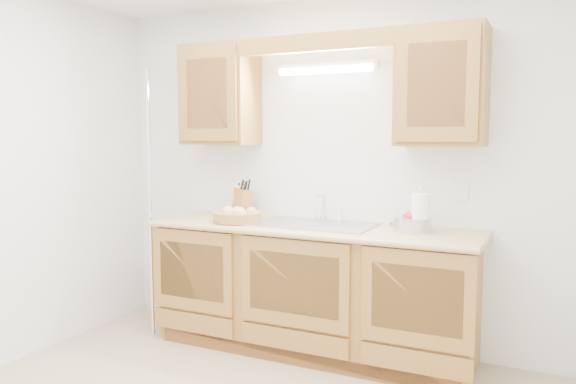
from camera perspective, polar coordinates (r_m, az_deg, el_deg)
The scene contains 17 objects.
room at distance 2.80m, azimuth -7.18°, elevation 0.22°, with size 3.52×3.50×2.50m.
base_cabinets at distance 4.00m, azimuth 2.50°, elevation -9.90°, with size 2.20×0.60×0.86m, color #9A672D.
countertop at distance 3.89m, azimuth 2.44°, elevation -3.70°, with size 2.30×0.63×0.04m, color tan.
upper_cabinet_left at distance 4.37m, azimuth -6.89°, elevation 9.73°, with size 0.55×0.33×0.75m, color #9A672D.
upper_cabinet_right at distance 3.75m, azimuth 15.36°, elevation 10.24°, with size 0.55×0.33×0.75m, color #9A672D.
valance at distance 3.89m, azimuth 2.55°, elevation 14.93°, with size 2.20×0.05×0.12m, color #9A672D.
fluorescent_fixture at distance 4.08m, azimuth 3.83°, elevation 12.47°, with size 0.76×0.08×0.08m.
sink at distance 3.92m, azimuth 2.57°, elevation -4.40°, with size 0.84×0.46×0.36m.
wire_shelf_pole at distance 4.29m, azimuth -13.82°, elevation -1.36°, with size 0.03×0.03×2.00m, color silver.
outlet_plate at distance 3.89m, azimuth 17.26°, elevation 0.06°, with size 0.08×0.01×0.12m, color white.
fruit_basket at distance 4.05m, azimuth -5.11°, elevation -2.37°, with size 0.47×0.47×0.11m.
knife_block at distance 4.29m, azimuth -4.61°, elevation -1.11°, with size 0.14×0.19×0.30m.
orange_canister at distance 4.31m, azimuth -4.99°, elevation -0.92°, with size 0.08×0.08×0.24m.
soap_bottle at distance 4.39m, azimuth -4.28°, elevation -1.24°, with size 0.08×0.08×0.17m, color blue.
sponge at distance 3.95m, azimuth 11.15°, elevation -3.24°, with size 0.12×0.10×0.02m.
paper_towel at distance 3.67m, azimuth 13.35°, elevation -2.15°, with size 0.14×0.14×0.30m.
apple_bowl at distance 3.72m, azimuth 12.53°, elevation -3.11°, with size 0.29×0.29×0.13m.
Camera 1 is at (1.52, -2.34, 1.52)m, focal length 35.00 mm.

